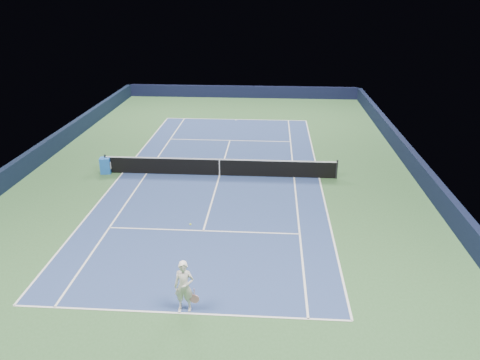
{
  "coord_description": "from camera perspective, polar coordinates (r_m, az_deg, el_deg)",
  "views": [
    {
      "loc": [
        2.79,
        -23.93,
        9.67
      ],
      "look_at": [
        1.34,
        -3.0,
        1.0
      ],
      "focal_mm": 35.0,
      "sensor_mm": 36.0,
      "label": 1
    }
  ],
  "objects": [
    {
      "name": "ground",
      "position": [
        25.96,
        -2.5,
        0.56
      ],
      "size": [
        40.0,
        40.0,
        0.0
      ],
      "primitive_type": "plane",
      "color": "#305830",
      "rests_on": "ground"
    },
    {
      "name": "wall_far",
      "position": [
        44.78,
        0.31,
        10.71
      ],
      "size": [
        22.0,
        0.35,
        1.1
      ],
      "primitive_type": "cube",
      "color": "black",
      "rests_on": "ground"
    },
    {
      "name": "wall_right",
      "position": [
        26.84,
        21.12,
        1.02
      ],
      "size": [
        0.35,
        40.0,
        1.1
      ],
      "primitive_type": "cube",
      "color": "#111733",
      "rests_on": "ground"
    },
    {
      "name": "wall_left",
      "position": [
        29.0,
        -24.31,
        2.07
      ],
      "size": [
        0.35,
        40.0,
        1.1
      ],
      "primitive_type": "cube",
      "color": "#111A33",
      "rests_on": "ground"
    },
    {
      "name": "court_surface",
      "position": [
        25.96,
        -2.5,
        0.57
      ],
      "size": [
        10.97,
        23.77,
        0.01
      ],
      "primitive_type": "cube",
      "color": "navy",
      "rests_on": "ground"
    },
    {
      "name": "baseline_far",
      "position": [
        37.2,
        -0.48,
        7.4
      ],
      "size": [
        10.97,
        0.08,
        0.0
      ],
      "primitive_type": "cube",
      "color": "white",
      "rests_on": "ground"
    },
    {
      "name": "baseline_near",
      "position": [
        15.69,
        -7.44,
        -15.78
      ],
      "size": [
        10.97,
        0.08,
        0.0
      ],
      "primitive_type": "cube",
      "color": "white",
      "rests_on": "ground"
    },
    {
      "name": "sideline_doubles_right",
      "position": [
        25.94,
        9.63,
        0.26
      ],
      "size": [
        0.08,
        23.77,
        0.0
      ],
      "primitive_type": "cube",
      "color": "white",
      "rests_on": "ground"
    },
    {
      "name": "sideline_doubles_left",
      "position": [
        27.1,
        -14.11,
        0.86
      ],
      "size": [
        0.08,
        23.77,
        0.0
      ],
      "primitive_type": "cube",
      "color": "white",
      "rests_on": "ground"
    },
    {
      "name": "sideline_singles_right",
      "position": [
        25.84,
        6.61,
        0.34
      ],
      "size": [
        0.08,
        23.77,
        0.0
      ],
      "primitive_type": "cube",
      "color": "white",
      "rests_on": "ground"
    },
    {
      "name": "sideline_singles_left",
      "position": [
        26.71,
        -11.31,
        0.8
      ],
      "size": [
        0.08,
        23.77,
        0.0
      ],
      "primitive_type": "cube",
      "color": "white",
      "rests_on": "ground"
    },
    {
      "name": "service_line_far",
      "position": [
        31.95,
        -1.24,
        4.85
      ],
      "size": [
        8.23,
        0.08,
        0.0
      ],
      "primitive_type": "cube",
      "color": "white",
      "rests_on": "ground"
    },
    {
      "name": "service_line_near",
      "position": [
        20.21,
        -4.5,
        -6.18
      ],
      "size": [
        8.23,
        0.08,
        0.0
      ],
      "primitive_type": "cube",
      "color": "white",
      "rests_on": "ground"
    },
    {
      "name": "center_service_line",
      "position": [
        25.95,
        -2.5,
        0.58
      ],
      "size": [
        0.08,
        12.8,
        0.0
      ],
      "primitive_type": "cube",
      "color": "white",
      "rests_on": "ground"
    },
    {
      "name": "center_mark_far",
      "position": [
        37.05,
        -0.5,
        7.34
      ],
      "size": [
        0.08,
        0.3,
        0.0
      ],
      "primitive_type": "cube",
      "color": "white",
      "rests_on": "ground"
    },
    {
      "name": "center_mark_near",
      "position": [
        15.8,
        -7.33,
        -15.45
      ],
      "size": [
        0.08,
        0.3,
        0.0
      ],
      "primitive_type": "cube",
      "color": "white",
      "rests_on": "ground"
    },
    {
      "name": "tennis_net",
      "position": [
        25.77,
        -2.52,
        1.6
      ],
      "size": [
        12.9,
        0.1,
        1.07
      ],
      "color": "black",
      "rests_on": "ground"
    },
    {
      "name": "sponsor_cube",
      "position": [
        27.18,
        -16.07,
        1.72
      ],
      "size": [
        0.62,
        0.57,
        0.9
      ],
      "color": "blue",
      "rests_on": "ground"
    },
    {
      "name": "tennis_player",
      "position": [
        15.3,
        -6.81,
        -12.75
      ],
      "size": [
        0.81,
        1.27,
        2.61
      ],
      "color": "white",
      "rests_on": "ground"
    }
  ]
}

